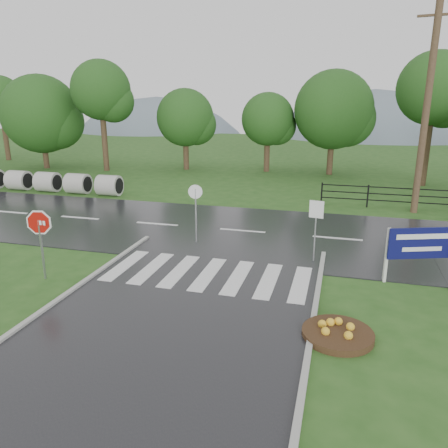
% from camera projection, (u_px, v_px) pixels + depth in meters
% --- Properties ---
extents(ground, '(120.00, 120.00, 0.00)m').
position_uv_depth(ground, '(141.00, 361.00, 9.66)').
color(ground, '#27511B').
rests_on(ground, ground).
extents(main_road, '(90.00, 8.00, 0.04)m').
position_uv_depth(main_road, '(242.00, 232.00, 18.91)').
color(main_road, black).
rests_on(main_road, ground).
extents(crosswalk, '(6.50, 2.80, 0.02)m').
position_uv_depth(crosswalk, '(208.00, 274.00, 14.27)').
color(crosswalk, silver).
rests_on(crosswalk, ground).
extents(fence_west, '(9.58, 0.08, 1.20)m').
position_uv_depth(fence_west, '(417.00, 196.00, 22.30)').
color(fence_west, black).
rests_on(fence_west, ground).
extents(hills, '(102.00, 48.00, 48.00)m').
position_uv_depth(hills, '(335.00, 227.00, 73.31)').
color(hills, slate).
rests_on(hills, ground).
extents(treeline, '(83.20, 5.20, 10.00)m').
position_uv_depth(treeline, '(299.00, 177.00, 31.62)').
color(treeline, '#1A4415').
rests_on(treeline, ground).
extents(culvert_pipes, '(9.70, 1.20, 1.20)m').
position_uv_depth(culvert_pipes, '(48.00, 182.00, 26.77)').
color(culvert_pipes, '#9E9B93').
rests_on(culvert_pipes, ground).
extents(stop_sign, '(1.05, 0.26, 2.42)m').
position_uv_depth(stop_sign, '(39.00, 228.00, 13.58)').
color(stop_sign, '#939399').
rests_on(stop_sign, ground).
extents(estate_billboard, '(2.07, 0.78, 1.87)m').
position_uv_depth(estate_billboard, '(422.00, 246.00, 13.21)').
color(estate_billboard, silver).
rests_on(estate_billboard, ground).
extents(flower_bed, '(1.73, 1.73, 0.35)m').
position_uv_depth(flower_bed, '(338.00, 333.00, 10.58)').
color(flower_bed, '#332111').
rests_on(flower_bed, ground).
extents(reg_sign_small, '(0.49, 0.09, 2.23)m').
position_uv_depth(reg_sign_small, '(316.00, 219.00, 15.01)').
color(reg_sign_small, '#939399').
rests_on(reg_sign_small, ground).
extents(reg_sign_round, '(0.54, 0.14, 2.38)m').
position_uv_depth(reg_sign_round, '(196.00, 207.00, 17.02)').
color(reg_sign_round, '#939399').
rests_on(reg_sign_round, ground).
extents(utility_pole_east, '(1.75, 0.43, 9.92)m').
position_uv_depth(utility_pole_east, '(426.00, 110.00, 20.66)').
color(utility_pole_east, '#473523').
rests_on(utility_pole_east, ground).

